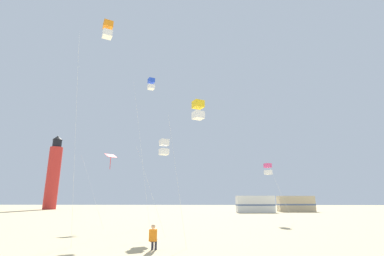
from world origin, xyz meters
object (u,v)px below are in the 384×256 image
kite_box_rainbow (268,169)px  rv_van_white (255,204)px  kite_box_blue (151,84)px  kite_box_orange (108,30)px  kite_box_white (164,147)px  lighthouse_distant (53,174)px  rv_van_tan (296,204)px  kite_box_gold (198,110)px  kite_flyer_standing (153,237)px  kite_diamond_scarlet (110,158)px

kite_box_rainbow → rv_van_white: bearing=84.2°
kite_box_blue → kite_box_orange: size_ratio=1.02×
kite_box_blue → kite_box_white: kite_box_blue is taller
kite_box_white → lighthouse_distant: 52.88m
rv_van_tan → kite_box_gold: bearing=-116.1°
kite_box_gold → kite_box_white: bearing=124.0°
kite_flyer_standing → kite_box_rainbow: bearing=-119.0°
kite_box_blue → kite_box_gold: size_ratio=1.75×
kite_flyer_standing → lighthouse_distant: lighthouse_distant is taller
lighthouse_distant → rv_van_tan: size_ratio=2.59×
kite_box_gold → rv_van_white: (9.05, 33.85, -6.15)m
rv_van_white → kite_flyer_standing: bearing=-110.0°
kite_box_white → lighthouse_distant: size_ratio=0.39×
kite_flyer_standing → kite_box_orange: kite_box_orange is taller
kite_box_rainbow → kite_flyer_standing: bearing=-119.9°
kite_box_gold → rv_van_white: 35.57m
kite_box_orange → kite_diamond_scarlet: bearing=103.9°
kite_box_orange → rv_van_white: bearing=66.0°
kite_box_orange → rv_van_white: 38.91m
kite_diamond_scarlet → kite_box_rainbow: bearing=19.1°
kite_box_rainbow → kite_box_blue: bearing=-164.1°
lighthouse_distant → kite_box_gold: bearing=-53.4°
kite_box_gold → rv_van_white: bearing=75.0°
kite_diamond_scarlet → kite_box_orange: 11.08m
kite_box_white → kite_box_orange: bearing=-131.8°
lighthouse_distant → rv_van_white: 45.50m
rv_van_white → rv_van_tan: size_ratio=1.01×
kite_box_orange → lighthouse_distant: size_ratio=0.83×
kite_box_orange → rv_van_tan: size_ratio=2.14×
kite_diamond_scarlet → kite_box_white: kite_box_white is taller
kite_diamond_scarlet → kite_box_orange: size_ratio=0.45×
kite_box_blue → kite_box_orange: (-1.09, -9.74, -0.30)m
rv_van_white → lighthouse_distant: bearing=161.2°
kite_box_white → lighthouse_distant: lighthouse_distant is taller
kite_box_white → rv_van_white: kite_box_white is taller
kite_box_orange → kite_box_white: bearing=48.2°
kite_box_rainbow → rv_van_tan: kite_box_rainbow is taller
kite_flyer_standing → kite_box_orange: bearing=-31.1°
kite_flyer_standing → rv_van_white: 38.00m
kite_diamond_scarlet → lighthouse_distant: bearing=124.5°
kite_flyer_standing → rv_van_tan: size_ratio=0.18×
kite_box_gold → kite_flyer_standing: bearing=-129.5°
kite_box_blue → rv_van_white: kite_box_blue is taller
kite_box_white → rv_van_white: (11.65, 29.99, -4.58)m
kite_box_rainbow → rv_van_tan: bearing=67.2°
kite_box_orange → rv_van_tan: kite_box_orange is taller
kite_box_gold → kite_box_orange: size_ratio=0.59×
kite_box_blue → kite_box_orange: 9.81m
kite_box_orange → kite_box_rainbow: size_ratio=2.36×
kite_diamond_scarlet → lighthouse_distant: 46.40m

